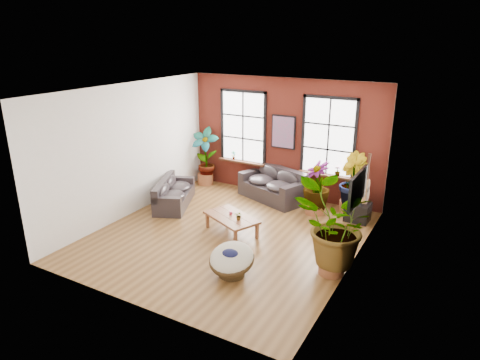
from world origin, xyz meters
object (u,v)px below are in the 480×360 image
at_px(sofa_back, 274,185).
at_px(sofa_left, 173,194).
at_px(papasan_chair, 232,260).
at_px(coffee_table, 231,218).

relative_size(sofa_back, sofa_left, 1.08).
xyz_separation_m(sofa_left, papasan_chair, (3.37, -2.44, 0.02)).
relative_size(sofa_left, papasan_chair, 2.02).
xyz_separation_m(sofa_back, papasan_chair, (1.07, -4.30, -0.06)).
xyz_separation_m(sofa_back, sofa_left, (-2.30, -1.86, -0.08)).
xyz_separation_m(coffee_table, papasan_chair, (0.99, -1.69, -0.04)).
distance_m(sofa_left, papasan_chair, 4.16).
relative_size(sofa_back, coffee_table, 1.40).
height_order(sofa_back, coffee_table, sofa_back).
bearing_deg(coffee_table, sofa_back, 116.29).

